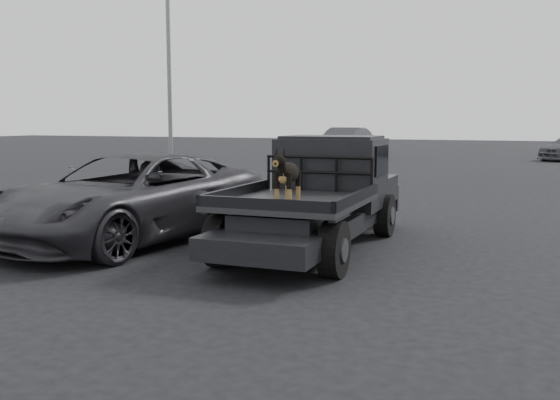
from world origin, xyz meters
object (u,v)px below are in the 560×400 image
at_px(flatbed_ute, 314,221).
at_px(distant_car_a, 344,143).
at_px(parked_suv, 132,197).
at_px(floodlight_near, 168,5).
at_px(dog, 288,177).

distance_m(flatbed_ute, distant_car_a, 24.39).
height_order(parked_suv, distant_car_a, distant_car_a).
bearing_deg(flatbed_ute, floodlight_near, 128.49).
bearing_deg(dog, floodlight_near, 125.98).
xyz_separation_m(flatbed_ute, distant_car_a, (-6.05, 23.63, 0.37)).
distance_m(dog, parked_suv, 3.44).
relative_size(dog, parked_suv, 0.14).
distance_m(dog, distant_car_a, 25.83).
relative_size(dog, floodlight_near, 0.06).
xyz_separation_m(flatbed_ute, parked_suv, (-3.16, -0.47, 0.29)).
relative_size(parked_suv, distant_car_a, 1.08).
bearing_deg(parked_suv, distant_car_a, 105.88).
bearing_deg(parked_suv, dog, -7.94).
bearing_deg(distant_car_a, flatbed_ute, -68.27).
xyz_separation_m(parked_suv, distant_car_a, (-2.89, 24.09, 0.08)).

